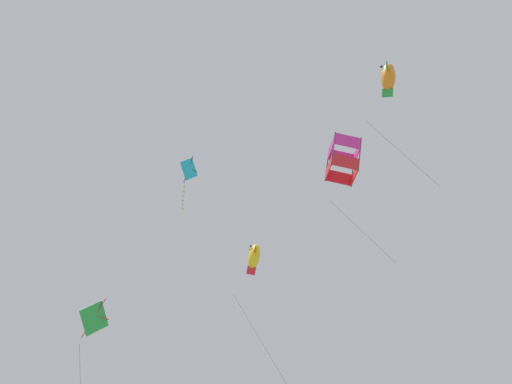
% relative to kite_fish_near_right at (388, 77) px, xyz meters
% --- Properties ---
extents(kite_fish_near_right, '(2.79, 2.55, 6.82)m').
position_rel_kite_fish_near_right_xyz_m(kite_fish_near_right, '(0.00, 0.00, 0.00)').
color(kite_fish_near_right, orange).
extents(kite_diamond_highest, '(0.72, 1.44, 3.67)m').
position_rel_kite_fish_near_right_xyz_m(kite_diamond_highest, '(12.06, 5.12, 0.33)').
color(kite_diamond_highest, '#1EB2C6').
extents(kite_box_low_drifter, '(3.23, 3.10, 7.05)m').
position_rel_kite_fish_near_right_xyz_m(kite_box_low_drifter, '(4.38, -0.28, -1.99)').
color(kite_box_low_drifter, '#DB2D93').
extents(kite_diamond_near_left, '(1.36, 1.52, 6.33)m').
position_rel_kite_fish_near_right_xyz_m(kite_diamond_near_left, '(9.07, 10.19, -11.30)').
color(kite_diamond_near_left, green).
extents(kite_fish_far_centre, '(3.17, 2.89, 8.11)m').
position_rel_kite_fish_near_right_xyz_m(kite_fish_far_centre, '(8.29, 2.82, -6.66)').
color(kite_fish_far_centre, yellow).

